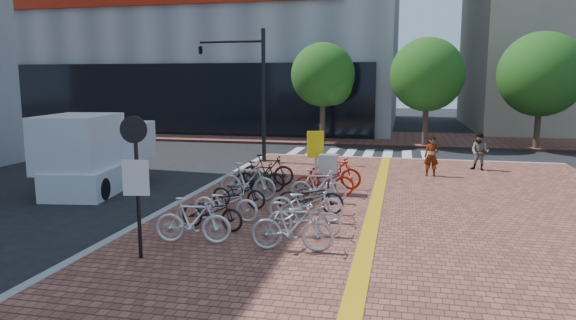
% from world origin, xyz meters
% --- Properties ---
extents(ground, '(120.00, 120.00, 0.00)m').
position_xyz_m(ground, '(0.00, 0.00, 0.00)').
color(ground, black).
rests_on(ground, ground).
extents(sidewalk, '(14.00, 34.00, 0.15)m').
position_xyz_m(sidewalk, '(3.00, -5.00, 0.07)').
color(sidewalk, brown).
rests_on(sidewalk, ground).
extents(tactile_strip, '(0.40, 34.00, 0.01)m').
position_xyz_m(tactile_strip, '(2.00, -5.00, 0.16)').
color(tactile_strip, orange).
rests_on(tactile_strip, sidewalk).
extents(kerb_west, '(0.25, 34.00, 0.15)m').
position_xyz_m(kerb_west, '(-4.00, -5.00, 0.08)').
color(kerb_west, gray).
rests_on(kerb_west, ground).
extents(kerb_north, '(14.00, 0.25, 0.15)m').
position_xyz_m(kerb_north, '(3.00, 12.00, 0.08)').
color(kerb_north, gray).
rests_on(kerb_north, ground).
extents(far_sidewalk, '(70.00, 8.00, 0.15)m').
position_xyz_m(far_sidewalk, '(0.00, 21.00, 0.07)').
color(far_sidewalk, brown).
rests_on(far_sidewalk, ground).
extents(crosswalk, '(7.50, 4.00, 0.01)m').
position_xyz_m(crosswalk, '(0.50, 14.00, 0.01)').
color(crosswalk, silver).
rests_on(crosswalk, ground).
extents(street_trees, '(16.20, 4.60, 6.35)m').
position_xyz_m(street_trees, '(5.04, 17.45, 4.10)').
color(street_trees, '#38281E').
rests_on(street_trees, far_sidewalk).
extents(bike_0, '(1.84, 0.72, 1.08)m').
position_xyz_m(bike_0, '(-1.94, -2.38, 0.69)').
color(bike_0, white).
rests_on(bike_0, sidewalk).
extents(bike_1, '(1.82, 0.89, 0.92)m').
position_xyz_m(bike_1, '(-1.92, -1.22, 0.61)').
color(bike_1, black).
rests_on(bike_1, sidewalk).
extents(bike_2, '(1.86, 0.72, 0.96)m').
position_xyz_m(bike_2, '(-1.86, -0.35, 0.63)').
color(bike_2, white).
rests_on(bike_2, sidewalk).
extents(bike_3, '(1.76, 0.79, 0.90)m').
position_xyz_m(bike_3, '(-1.95, 1.05, 0.60)').
color(bike_3, black).
rests_on(bike_3, sidewalk).
extents(bike_4, '(1.99, 0.82, 1.16)m').
position_xyz_m(bike_4, '(-2.02, 2.17, 0.73)').
color(bike_4, silver).
rests_on(bike_4, sidewalk).
extents(bike_5, '(1.75, 0.58, 1.04)m').
position_xyz_m(bike_5, '(-1.92, 3.27, 0.67)').
color(bike_5, black).
rests_on(bike_5, sidewalk).
extents(bike_6, '(1.90, 0.77, 1.11)m').
position_xyz_m(bike_6, '(-1.94, 4.40, 0.71)').
color(bike_6, black).
rests_on(bike_6, sidewalk).
extents(bike_7, '(1.89, 0.67, 1.12)m').
position_xyz_m(bike_7, '(0.42, -2.43, 0.71)').
color(bike_7, '#ABABB0').
rests_on(bike_7, sidewalk).
extents(bike_8, '(1.87, 0.84, 0.95)m').
position_xyz_m(bike_8, '(0.47, -1.28, 0.63)').
color(bike_8, '#B2B3B7').
rests_on(bike_8, sidewalk).
extents(bike_9, '(2.06, 0.90, 1.05)m').
position_xyz_m(bike_9, '(0.28, -0.03, 0.67)').
color(bike_9, silver).
rests_on(bike_9, sidewalk).
extents(bike_10, '(1.90, 0.75, 0.98)m').
position_xyz_m(bike_10, '(0.25, 0.83, 0.64)').
color(bike_10, black).
rests_on(bike_10, sidewalk).
extents(bike_11, '(1.78, 0.66, 1.05)m').
position_xyz_m(bike_11, '(0.26, 2.15, 0.67)').
color(bike_11, silver).
rests_on(bike_11, sidewalk).
extents(bike_12, '(2.00, 0.96, 1.01)m').
position_xyz_m(bike_12, '(0.30, 3.18, 0.66)').
color(bike_12, '#A21B0B').
rests_on(bike_12, sidewalk).
extents(bike_13, '(1.97, 0.88, 1.15)m').
position_xyz_m(bike_13, '(0.46, 4.44, 0.72)').
color(bike_13, red).
rests_on(bike_13, sidewalk).
extents(pedestrian_a, '(0.58, 0.39, 1.57)m').
position_xyz_m(pedestrian_a, '(3.87, 7.52, 0.94)').
color(pedestrian_a, gray).
rests_on(pedestrian_a, sidewalk).
extents(pedestrian_b, '(0.95, 0.88, 1.56)m').
position_xyz_m(pedestrian_b, '(5.90, 9.32, 0.93)').
color(pedestrian_b, '#494C5C').
rests_on(pedestrian_b, sidewalk).
extents(utility_box, '(0.61, 0.45, 1.33)m').
position_xyz_m(utility_box, '(0.38, 3.45, 0.81)').
color(utility_box, silver).
rests_on(utility_box, sidewalk).
extents(yellow_sign, '(0.54, 0.24, 2.06)m').
position_xyz_m(yellow_sign, '(-0.09, 3.73, 1.58)').
color(yellow_sign, '#B7B7BC').
rests_on(yellow_sign, sidewalk).
extents(notice_sign, '(0.56, 0.18, 3.03)m').
position_xyz_m(notice_sign, '(-2.62, -3.62, 2.06)').
color(notice_sign, black).
rests_on(notice_sign, sidewalk).
extents(traffic_light_pole, '(3.23, 1.25, 6.02)m').
position_xyz_m(traffic_light_pole, '(-4.89, 9.60, 4.31)').
color(traffic_light_pole, black).
rests_on(traffic_light_pole, sidewalk).
extents(box_truck, '(2.71, 4.95, 2.72)m').
position_xyz_m(box_truck, '(-7.91, 3.03, 1.28)').
color(box_truck, silver).
rests_on(box_truck, ground).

